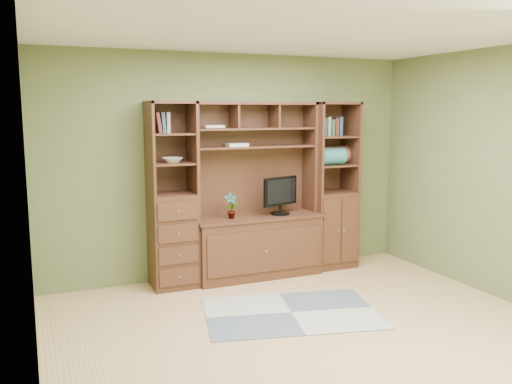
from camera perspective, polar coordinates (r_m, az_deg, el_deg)
name	(u,v)px	position (r m, az deg, el deg)	size (l,w,h in m)	color
room	(315,188)	(4.62, 6.28, 0.42)	(4.60, 4.10, 2.64)	tan
center_hutch	(257,191)	(6.29, 0.15, 0.13)	(1.54, 0.53, 2.05)	#472618
left_tower	(172,196)	(6.01, -8.80, -0.37)	(0.50, 0.45, 2.05)	#472618
right_tower	(332,185)	(6.79, 7.98, 0.68)	(0.55, 0.45, 2.05)	#472618
rug	(291,313)	(5.40, 3.74, -12.56)	(1.65, 1.10, 0.01)	gray
monitor	(280,189)	(6.37, 2.58, 0.35)	(0.50, 0.22, 0.62)	black
orchid	(231,206)	(6.15, -2.65, -1.46)	(0.15, 0.10, 0.29)	brown
magazines	(237,145)	(6.23, -2.04, 4.99)	(0.23, 0.17, 0.04)	beige
bowl	(172,160)	(5.96, -8.82, 3.36)	(0.22, 0.22, 0.05)	silver
blanket_teal	(330,156)	(6.67, 7.82, 3.74)	(0.36, 0.21, 0.21)	#2D7870
blanket_red	(333,155)	(6.85, 8.12, 3.91)	(0.40, 0.22, 0.22)	brown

